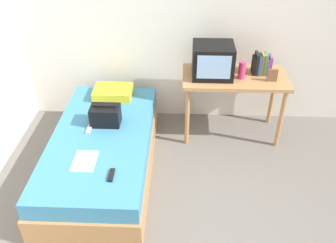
{
  "coord_description": "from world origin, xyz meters",
  "views": [
    {
      "loc": [
        -0.05,
        -2.08,
        2.63
      ],
      "look_at": [
        -0.17,
        0.91,
        0.58
      ],
      "focal_mm": 39.0,
      "sensor_mm": 36.0,
      "label": 1
    }
  ],
  "objects_px": {
    "book_row": "(262,64)",
    "remote_dark": "(111,175)",
    "picture_frame": "(272,75)",
    "pillow": "(113,92)",
    "handbag": "(105,115)",
    "water_bottle": "(242,70)",
    "magazine": "(85,161)",
    "remote_silver": "(89,129)",
    "tv": "(213,60)",
    "bed": "(103,153)",
    "desk": "(234,84)"
  },
  "relations": [
    {
      "from": "book_row",
      "to": "remote_dark",
      "type": "distance_m",
      "value": 2.08
    },
    {
      "from": "book_row",
      "to": "picture_frame",
      "type": "bearing_deg",
      "value": -65.14
    },
    {
      "from": "picture_frame",
      "to": "pillow",
      "type": "xyz_separation_m",
      "value": [
        -1.76,
        0.12,
        -0.32
      ]
    },
    {
      "from": "handbag",
      "to": "pillow",
      "type": "bearing_deg",
      "value": 92.07
    },
    {
      "from": "water_bottle",
      "to": "pillow",
      "type": "xyz_separation_m",
      "value": [
        -1.44,
        0.06,
        -0.35
      ]
    },
    {
      "from": "water_bottle",
      "to": "book_row",
      "type": "xyz_separation_m",
      "value": [
        0.23,
        0.13,
        0.02
      ]
    },
    {
      "from": "book_row",
      "to": "water_bottle",
      "type": "bearing_deg",
      "value": -150.42
    },
    {
      "from": "magazine",
      "to": "remote_dark",
      "type": "distance_m",
      "value": 0.33
    },
    {
      "from": "magazine",
      "to": "remote_silver",
      "type": "height_order",
      "value": "remote_silver"
    },
    {
      "from": "tv",
      "to": "remote_dark",
      "type": "relative_size",
      "value": 2.82
    },
    {
      "from": "handbag",
      "to": "magazine",
      "type": "bearing_deg",
      "value": -98.2
    },
    {
      "from": "book_row",
      "to": "remote_dark",
      "type": "relative_size",
      "value": 1.54
    },
    {
      "from": "handbag",
      "to": "bed",
      "type": "bearing_deg",
      "value": -96.64
    },
    {
      "from": "remote_silver",
      "to": "pillow",
      "type": "bearing_deg",
      "value": 79.15
    },
    {
      "from": "tv",
      "to": "handbag",
      "type": "bearing_deg",
      "value": -153.49
    },
    {
      "from": "water_bottle",
      "to": "tv",
      "type": "bearing_deg",
      "value": 170.52
    },
    {
      "from": "bed",
      "to": "book_row",
      "type": "height_order",
      "value": "book_row"
    },
    {
      "from": "bed",
      "to": "desk",
      "type": "bearing_deg",
      "value": 28.14
    },
    {
      "from": "water_bottle",
      "to": "remote_dark",
      "type": "xyz_separation_m",
      "value": [
        -1.24,
        -1.29,
        -0.39
      ]
    },
    {
      "from": "book_row",
      "to": "remote_silver",
      "type": "xyz_separation_m",
      "value": [
        -1.81,
        -0.76,
        -0.4
      ]
    },
    {
      "from": "water_bottle",
      "to": "handbag",
      "type": "xyz_separation_m",
      "value": [
        -1.42,
        -0.5,
        -0.3
      ]
    },
    {
      "from": "water_bottle",
      "to": "magazine",
      "type": "relative_size",
      "value": 0.66
    },
    {
      "from": "handbag",
      "to": "remote_dark",
      "type": "relative_size",
      "value": 1.92
    },
    {
      "from": "tv",
      "to": "bed",
      "type": "bearing_deg",
      "value": -146.62
    },
    {
      "from": "bed",
      "to": "handbag",
      "type": "bearing_deg",
      "value": 83.36
    },
    {
      "from": "bed",
      "to": "tv",
      "type": "height_order",
      "value": "tv"
    },
    {
      "from": "tv",
      "to": "water_bottle",
      "type": "distance_m",
      "value": 0.33
    },
    {
      "from": "book_row",
      "to": "pillow",
      "type": "height_order",
      "value": "book_row"
    },
    {
      "from": "bed",
      "to": "water_bottle",
      "type": "xyz_separation_m",
      "value": [
        1.45,
        0.69,
        0.63
      ]
    },
    {
      "from": "magazine",
      "to": "remote_silver",
      "type": "xyz_separation_m",
      "value": [
        -0.06,
        0.48,
        0.01
      ]
    },
    {
      "from": "desk",
      "to": "book_row",
      "type": "bearing_deg",
      "value": 15.42
    },
    {
      "from": "water_bottle",
      "to": "picture_frame",
      "type": "relative_size",
      "value": 1.37
    },
    {
      "from": "tv",
      "to": "handbag",
      "type": "height_order",
      "value": "tv"
    },
    {
      "from": "remote_dark",
      "to": "remote_silver",
      "type": "relative_size",
      "value": 1.08
    },
    {
      "from": "magazine",
      "to": "book_row",
      "type": "bearing_deg",
      "value": 35.4
    },
    {
      "from": "book_row",
      "to": "pillow",
      "type": "bearing_deg",
      "value": -177.71
    },
    {
      "from": "handbag",
      "to": "remote_dark",
      "type": "xyz_separation_m",
      "value": [
        0.19,
        -0.79,
        -0.09
      ]
    },
    {
      "from": "pillow",
      "to": "handbag",
      "type": "relative_size",
      "value": 1.45
    },
    {
      "from": "bed",
      "to": "pillow",
      "type": "relative_size",
      "value": 4.59
    },
    {
      "from": "pillow",
      "to": "water_bottle",
      "type": "bearing_deg",
      "value": -2.56
    },
    {
      "from": "desk",
      "to": "remote_silver",
      "type": "bearing_deg",
      "value": -156.0
    },
    {
      "from": "bed",
      "to": "tv",
      "type": "xyz_separation_m",
      "value": [
        1.13,
        0.74,
        0.72
      ]
    },
    {
      "from": "pillow",
      "to": "remote_dark",
      "type": "height_order",
      "value": "pillow"
    },
    {
      "from": "desk",
      "to": "remote_silver",
      "type": "xyz_separation_m",
      "value": [
        -1.52,
        -0.68,
        -0.19
      ]
    },
    {
      "from": "book_row",
      "to": "bed",
      "type": "bearing_deg",
      "value": -153.88
    },
    {
      "from": "pillow",
      "to": "remote_silver",
      "type": "bearing_deg",
      "value": -100.85
    },
    {
      "from": "picture_frame",
      "to": "remote_dark",
      "type": "distance_m",
      "value": 2.02
    },
    {
      "from": "remote_dark",
      "to": "remote_silver",
      "type": "bearing_deg",
      "value": 117.08
    },
    {
      "from": "picture_frame",
      "to": "magazine",
      "type": "distance_m",
      "value": 2.14
    },
    {
      "from": "tv",
      "to": "book_row",
      "type": "distance_m",
      "value": 0.56
    }
  ]
}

